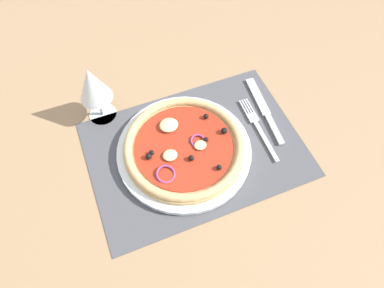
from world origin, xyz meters
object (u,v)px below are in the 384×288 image
object	(u,v)px
pizza	(183,145)
knife	(264,109)
plate	(183,149)
fork	(257,125)
wine_glass	(93,85)

from	to	relation	value
pizza	knife	distance (cm)	22.16
plate	fork	size ratio (longest dim) A/B	1.62
wine_glass	pizza	bearing A→B (deg)	-49.72
plate	wine_glass	world-z (taller)	wine_glass
plate	wine_glass	bearing A→B (deg)	130.30
pizza	wine_glass	bearing A→B (deg)	130.28
plate	wine_glass	xyz separation A→B (cm)	(-14.02, 16.53, 9.17)
pizza	knife	bearing A→B (deg)	8.86
plate	knife	distance (cm)	22.04
plate	fork	bearing A→B (deg)	-0.58
knife	plate	bearing A→B (deg)	104.40
plate	fork	distance (cm)	18.07
fork	wine_glass	world-z (taller)	wine_glass
plate	knife	world-z (taller)	plate
pizza	fork	world-z (taller)	pizza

